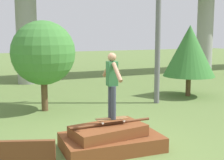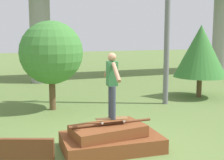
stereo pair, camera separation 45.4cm
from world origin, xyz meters
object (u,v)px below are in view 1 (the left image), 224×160
at_px(tree_behind_right, 43,53).
at_px(skater, 112,81).
at_px(skateboard, 112,119).
at_px(tree_mid_back, 189,51).

bearing_deg(tree_behind_right, skater, -82.21).
xyz_separation_m(skateboard, tree_behind_right, (-0.59, 4.31, 1.29)).
bearing_deg(tree_mid_back, tree_behind_right, -179.67).
height_order(skateboard, tree_mid_back, tree_mid_back).
bearing_deg(skateboard, skater, 26.36).
bearing_deg(skater, tree_behind_right, 97.79).
xyz_separation_m(skateboard, skater, (0.00, 0.00, 0.87)).
bearing_deg(tree_behind_right, skateboard, -82.21).
distance_m(skateboard, skater, 0.87).
height_order(skateboard, tree_behind_right, tree_behind_right).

